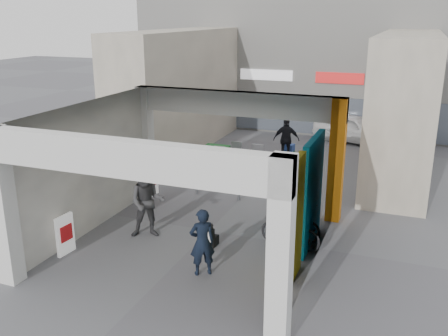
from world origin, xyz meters
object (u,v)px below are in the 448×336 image
at_px(border_collie, 210,237).
at_px(white_van, 354,128).
at_px(man_with_dog, 202,242).
at_px(man_crates, 286,140).
at_px(cafe_set, 236,162).
at_px(bicycle_front, 294,219).
at_px(bicycle_rear, 290,230).
at_px(produce_stand, 216,157).
at_px(man_back_turned, 147,202).
at_px(man_elderly, 304,192).

relative_size(border_collie, white_van, 0.18).
distance_m(man_with_dog, man_crates, 9.55).
distance_m(cafe_set, man_with_dog, 7.78).
relative_size(man_crates, bicycle_front, 0.97).
distance_m(bicycle_rear, white_van, 11.60).
relative_size(produce_stand, bicycle_rear, 0.71).
bearing_deg(man_crates, bicycle_rear, 94.54).
relative_size(man_crates, bicycle_rear, 1.09).
relative_size(produce_stand, bicycle_front, 0.64).
bearing_deg(white_van, produce_stand, 161.16).
distance_m(produce_stand, man_back_turned, 6.78).
bearing_deg(man_crates, man_back_turned, 68.34).
bearing_deg(bicycle_front, produce_stand, 67.25).
height_order(bicycle_rear, white_van, white_van).
bearing_deg(bicycle_front, cafe_set, 62.68).
bearing_deg(white_van, man_back_turned, -176.75).
bearing_deg(border_collie, man_crates, 94.87).
bearing_deg(cafe_set, white_van, 59.91).
height_order(produce_stand, bicycle_rear, bicycle_rear).
relative_size(man_elderly, man_crates, 1.04).
relative_size(cafe_set, border_collie, 2.38).
relative_size(man_elderly, bicycle_front, 1.02).
relative_size(produce_stand, man_with_dog, 0.72).
xyz_separation_m(man_with_dog, man_elderly, (1.48, 3.69, 0.12)).
bearing_deg(bicycle_rear, produce_stand, 46.42).
bearing_deg(man_back_turned, cafe_set, 62.68).
xyz_separation_m(produce_stand, man_with_dog, (2.90, -8.02, 0.49)).
bearing_deg(man_crates, cafe_set, 44.99).
bearing_deg(man_with_dog, white_van, -132.84).
xyz_separation_m(border_collie, man_crates, (-0.16, 8.21, 0.60)).
xyz_separation_m(man_elderly, man_crates, (-1.99, 5.84, -0.04)).
bearing_deg(man_crates, bicycle_front, 95.51).
bearing_deg(man_elderly, man_back_turned, -170.91).
bearing_deg(produce_stand, border_collie, -57.95).
distance_m(produce_stand, man_elderly, 6.18).
xyz_separation_m(border_collie, bicycle_front, (1.79, 1.43, 0.20)).
relative_size(bicycle_rear, white_van, 0.43).
height_order(man_elderly, white_van, man_elderly).
height_order(cafe_set, man_crates, man_crates).
bearing_deg(man_with_dog, bicycle_front, -153.67).
bearing_deg(border_collie, white_van, 84.63).
distance_m(man_with_dog, white_van, 13.68).
xyz_separation_m(border_collie, man_with_dog, (0.35, -1.32, 0.51)).
bearing_deg(man_crates, white_van, -128.30).
bearing_deg(cafe_set, bicycle_rear, -58.40).
relative_size(cafe_set, produce_stand, 1.43).
bearing_deg(produce_stand, bicycle_front, -39.31).
relative_size(man_back_turned, man_elderly, 1.06).
bearing_deg(white_van, cafe_set, 170.14).
height_order(man_back_turned, white_van, man_back_turned).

